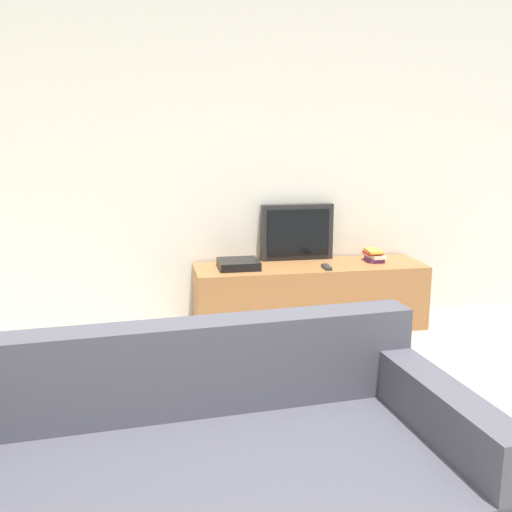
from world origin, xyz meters
The scene contains 7 objects.
wall_back centered at (0.00, 3.03, 1.30)m, with size 9.00×0.06×2.60m.
tv_stand centered at (0.63, 2.72, 0.25)m, with size 1.80×0.52×0.50m.
television centered at (0.57, 2.94, 0.73)m, with size 0.58×0.09×0.45m.
couch centered at (-0.51, 0.16, 0.29)m, with size 2.01×1.09×0.83m.
book_stack centered at (1.17, 2.76, 0.55)m, with size 0.14×0.22×0.10m.
remote_on_stand centered at (0.72, 2.58, 0.52)m, with size 0.05×0.15×0.02m.
set_top_box centered at (0.06, 2.72, 0.53)m, with size 0.30×0.29×0.06m.
Camera 1 is at (-0.62, -1.68, 1.56)m, focal length 42.00 mm.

